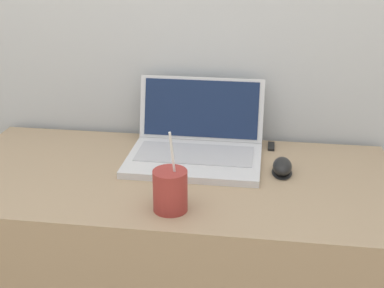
# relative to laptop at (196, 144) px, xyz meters

# --- Properties ---
(desk) EXTENTS (1.24, 0.59, 0.75)m
(desk) POSITION_rel_laptop_xyz_m (-0.05, -0.13, -0.42)
(desk) COLOR tan
(desk) RESTS_ON ground_plane
(laptop) EXTENTS (0.39, 0.33, 0.21)m
(laptop) POSITION_rel_laptop_xyz_m (0.00, 0.00, 0.00)
(laptop) COLOR silver
(laptop) RESTS_ON desk
(drink_cup) EXTENTS (0.08, 0.08, 0.21)m
(drink_cup) POSITION_rel_laptop_xyz_m (-0.02, -0.33, 0.01)
(drink_cup) COLOR #9E332D
(drink_cup) RESTS_ON desk
(computer_mouse) EXTENTS (0.06, 0.10, 0.04)m
(computer_mouse) POSITION_rel_laptop_xyz_m (0.25, -0.08, -0.02)
(computer_mouse) COLOR black
(computer_mouse) RESTS_ON desk
(usb_stick) EXTENTS (0.02, 0.06, 0.01)m
(usb_stick) POSITION_rel_laptop_xyz_m (0.22, 0.10, -0.04)
(usb_stick) COLOR black
(usb_stick) RESTS_ON desk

